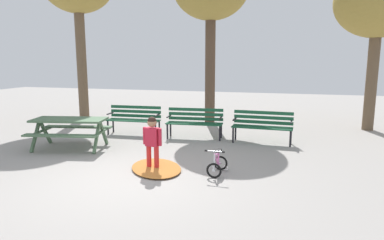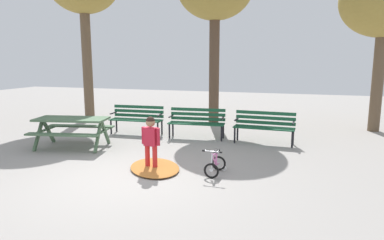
{
  "view_description": "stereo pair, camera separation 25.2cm",
  "coord_description": "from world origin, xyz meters",
  "px_view_note": "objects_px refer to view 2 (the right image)",
  "views": [
    {
      "loc": [
        2.84,
        -5.66,
        2.24
      ],
      "look_at": [
        0.72,
        1.95,
        0.85
      ],
      "focal_mm": 32.36,
      "sensor_mm": 36.0,
      "label": 1
    },
    {
      "loc": [
        3.08,
        -5.59,
        2.24
      ],
      "look_at": [
        0.72,
        1.95,
        0.85
      ],
      "focal_mm": 32.36,
      "sensor_mm": 36.0,
      "label": 2
    }
  ],
  "objects_px": {
    "picnic_table": "(72,125)",
    "park_bench_left": "(197,121)",
    "child_standing": "(151,139)",
    "kids_bicycle": "(215,164)",
    "park_bench_right": "(264,125)",
    "park_bench_far_left": "(137,117)"
  },
  "relations": [
    {
      "from": "picnic_table",
      "to": "park_bench_right",
      "type": "bearing_deg",
      "value": 22.45
    },
    {
      "from": "park_bench_far_left",
      "to": "park_bench_right",
      "type": "distance_m",
      "value": 3.81
    },
    {
      "from": "kids_bicycle",
      "to": "park_bench_right",
      "type": "bearing_deg",
      "value": 77.29
    },
    {
      "from": "park_bench_right",
      "to": "kids_bicycle",
      "type": "height_order",
      "value": "park_bench_right"
    },
    {
      "from": "picnic_table",
      "to": "park_bench_left",
      "type": "relative_size",
      "value": 1.24
    },
    {
      "from": "park_bench_left",
      "to": "park_bench_right",
      "type": "xyz_separation_m",
      "value": [
        1.91,
        -0.06,
        0.0
      ]
    },
    {
      "from": "picnic_table",
      "to": "park_bench_right",
      "type": "height_order",
      "value": "park_bench_right"
    },
    {
      "from": "park_bench_right",
      "to": "park_bench_far_left",
      "type": "bearing_deg",
      "value": 178.83
    },
    {
      "from": "park_bench_right",
      "to": "child_standing",
      "type": "xyz_separation_m",
      "value": [
        -1.97,
        -3.01,
        0.15
      ]
    },
    {
      "from": "park_bench_far_left",
      "to": "kids_bicycle",
      "type": "distance_m",
      "value": 4.35
    },
    {
      "from": "park_bench_left",
      "to": "kids_bicycle",
      "type": "xyz_separation_m",
      "value": [
        1.26,
        -2.96,
        -0.31
      ]
    },
    {
      "from": "park_bench_far_left",
      "to": "park_bench_left",
      "type": "distance_m",
      "value": 1.9
    },
    {
      "from": "picnic_table",
      "to": "park_bench_far_left",
      "type": "xyz_separation_m",
      "value": [
        0.85,
        2.0,
        -0.08
      ]
    },
    {
      "from": "park_bench_far_left",
      "to": "kids_bicycle",
      "type": "height_order",
      "value": "park_bench_far_left"
    },
    {
      "from": "park_bench_right",
      "to": "kids_bicycle",
      "type": "xyz_separation_m",
      "value": [
        -0.65,
        -2.89,
        -0.31
      ]
    },
    {
      "from": "child_standing",
      "to": "kids_bicycle",
      "type": "xyz_separation_m",
      "value": [
        1.32,
        0.11,
        -0.46
      ]
    },
    {
      "from": "picnic_table",
      "to": "park_bench_left",
      "type": "bearing_deg",
      "value": 35.86
    },
    {
      "from": "picnic_table",
      "to": "child_standing",
      "type": "xyz_separation_m",
      "value": [
        2.68,
        -1.08,
        0.06
      ]
    },
    {
      "from": "park_bench_far_left",
      "to": "park_bench_left",
      "type": "bearing_deg",
      "value": -0.52
    },
    {
      "from": "child_standing",
      "to": "picnic_table",
      "type": "bearing_deg",
      "value": 158.02
    },
    {
      "from": "park_bench_right",
      "to": "child_standing",
      "type": "distance_m",
      "value": 3.6
    },
    {
      "from": "park_bench_right",
      "to": "kids_bicycle",
      "type": "bearing_deg",
      "value": -102.71
    }
  ]
}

